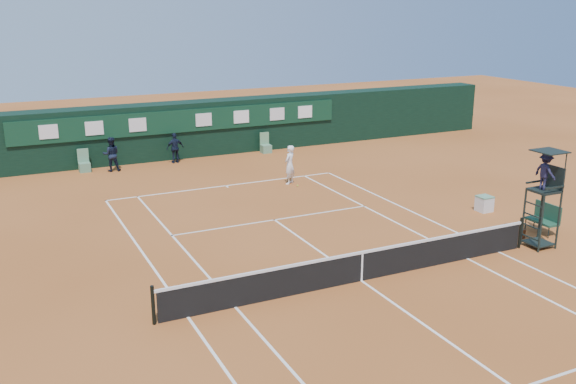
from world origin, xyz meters
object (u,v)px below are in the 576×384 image
(player_bench, at_px, (545,217))
(cooler, at_px, (484,204))
(umpire_chair, at_px, (545,179))
(tennis_net, at_px, (362,265))
(player, at_px, (290,165))

(player_bench, bearing_deg, cooler, 94.16)
(umpire_chair, height_order, player_bench, umpire_chair)
(tennis_net, relative_size, player_bench, 10.75)
(tennis_net, distance_m, umpire_chair, 7.34)
(tennis_net, height_order, cooler, tennis_net)
(tennis_net, distance_m, player, 11.31)
(tennis_net, bearing_deg, player, 75.40)
(tennis_net, xyz_separation_m, umpire_chair, (7.08, -0.20, 1.95))
(umpire_chair, distance_m, player_bench, 2.49)
(player, bearing_deg, cooler, 88.21)
(umpire_chair, bearing_deg, player, 110.80)
(player_bench, height_order, player, player)
(cooler, xyz_separation_m, player, (-5.33, 7.22, 0.59))
(tennis_net, height_order, player_bench, same)
(umpire_chair, bearing_deg, player_bench, 37.39)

